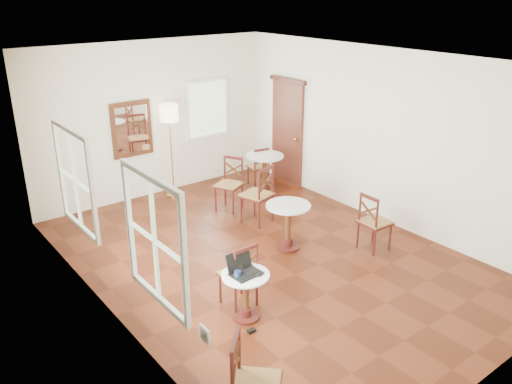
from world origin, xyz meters
The scene contains 17 objects.
ground centered at (0.00, 0.00, 0.00)m, with size 7.00×7.00×0.00m, color #501E0D.
room_shell centered at (-0.06, 0.27, 1.89)m, with size 5.02×7.02×3.01m.
cafe_table_near centered at (-1.21, -1.04, 0.39)m, with size 0.60×0.60×0.63m.
cafe_table_mid centered at (0.46, 0.07, 0.46)m, with size 0.71×0.71×0.75m.
cafe_table_back centered at (1.66, 2.15, 0.49)m, with size 0.75×0.75×0.79m.
chair_near_a centered at (-1.10, -0.76, 0.45)m, with size 0.42×0.42×0.91m.
chair_near_b centered at (-2.20, -2.48, 0.50)m, with size 0.65×0.65×1.00m.
chair_mid_a centered at (0.68, 1.11, 0.53)m, with size 0.60×0.60×1.06m.
chair_mid_b centered at (1.50, -0.79, 0.47)m, with size 0.46×0.46×0.95m.
chair_back_a centered at (1.82, 2.55, 0.42)m, with size 0.45×0.45×0.83m.
chair_back_b centered at (0.65, 1.93, 0.49)m, with size 0.60×0.60×0.98m.
floor_lamp centered at (0.14, 3.15, 1.56)m, with size 0.36×0.36×1.84m.
laptop centered at (-1.22, -0.99, 0.70)m, with size 0.38×0.33×0.26m.
mouse centered at (-1.11, -1.18, 0.65)m, with size 0.10×0.06×0.04m, color black.
navy_mug centered at (-1.34, -1.06, 0.68)m, with size 0.13×0.08×0.10m.
water_glass centered at (-1.21, -0.94, 0.68)m, with size 0.06×0.06×0.10m, color white.
power_adapter centered at (-1.34, -1.33, 0.02)m, with size 0.10×0.06×0.04m, color black.
Camera 1 is at (-4.55, -5.53, 3.95)m, focal length 36.81 mm.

